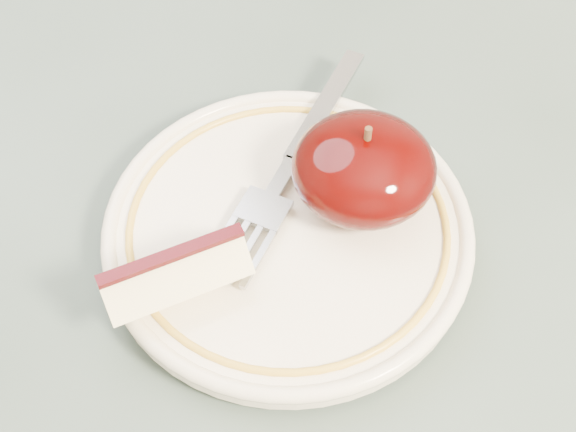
# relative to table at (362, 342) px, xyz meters

# --- Properties ---
(table) EXTENTS (0.90, 0.90, 0.75)m
(table) POSITION_rel_table_xyz_m (0.00, 0.00, 0.00)
(table) COLOR brown
(table) RESTS_ON ground
(plate) EXTENTS (0.21, 0.21, 0.02)m
(plate) POSITION_rel_table_xyz_m (-0.05, 0.01, 0.10)
(plate) COLOR white
(plate) RESTS_ON table
(apple_half) EXTENTS (0.08, 0.08, 0.06)m
(apple_half) POSITION_rel_table_xyz_m (-0.01, 0.04, 0.13)
(apple_half) COLOR black
(apple_half) RESTS_ON plate
(apple_wedge) EXTENTS (0.08, 0.07, 0.04)m
(apple_wedge) POSITION_rel_table_xyz_m (-0.10, -0.03, 0.12)
(apple_wedge) COLOR #F7EBB6
(apple_wedge) RESTS_ON plate
(fork) EXTENTS (0.08, 0.18, 0.00)m
(fork) POSITION_rel_table_xyz_m (-0.05, 0.06, 0.11)
(fork) COLOR #96999E
(fork) RESTS_ON plate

